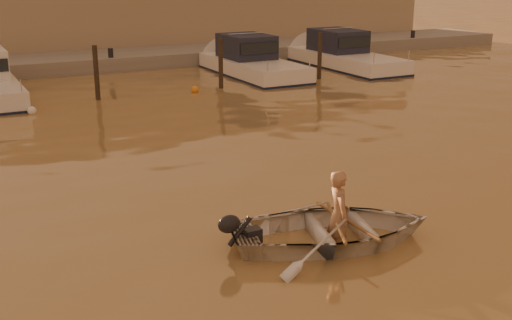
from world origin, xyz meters
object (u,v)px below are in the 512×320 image
moored_boat_4 (253,61)px  moored_boat_5 (346,54)px  waterfront_building (37,11)px  person (339,215)px  dinghy (333,229)px

moored_boat_4 → moored_boat_5: bearing=0.0°
moored_boat_5 → waterfront_building: waterfront_building is taller
person → moored_boat_4: (6.93, 16.87, 0.10)m
dinghy → person: 0.29m
person → waterfront_building: waterfront_building is taller
dinghy → moored_boat_5: size_ratio=0.46×
waterfront_building → moored_boat_4: bearing=-56.1°
person → moored_boat_5: (11.97, 16.87, 0.10)m
person → moored_boat_5: 20.68m
person → dinghy: bearing=90.0°
moored_boat_4 → moored_boat_5: (5.04, 0.00, 0.00)m
moored_boat_4 → waterfront_building: size_ratio=0.16×
person → moored_boat_4: size_ratio=0.22×
dinghy → moored_boat_4: 18.25m
person → moored_boat_5: bearing=-20.0°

